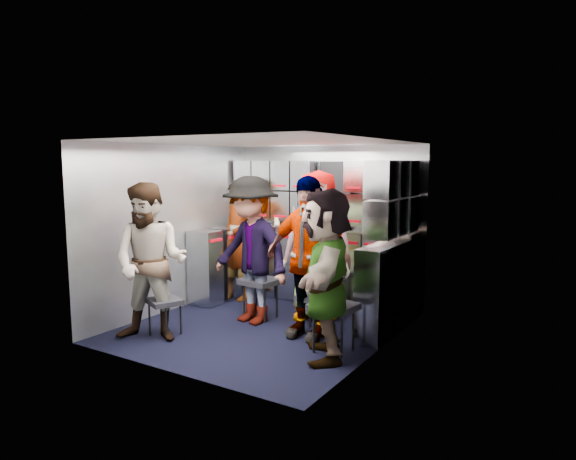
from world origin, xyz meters
The scene contains 29 objects.
floor centered at (0.00, 0.00, 0.00)m, with size 3.00×3.00×0.00m, color black.
wall_back centered at (0.00, 1.50, 1.05)m, with size 2.80×0.04×2.10m, color #969DA4.
wall_left centered at (-1.40, 0.00, 1.05)m, with size 0.04×3.00×2.10m, color #969DA4.
wall_right centered at (1.40, 0.00, 1.05)m, with size 0.04×3.00×2.10m, color #969DA4.
ceiling centered at (0.00, 0.00, 2.10)m, with size 2.80×3.00×0.02m, color silver.
cart_bank_back centered at (0.00, 1.29, 0.49)m, with size 2.68×0.38×0.99m, color #9EA4AE.
cart_bank_left centered at (-1.19, 0.56, 0.49)m, with size 0.38×0.76×0.99m, color #9EA4AE.
counter centered at (0.00, 1.29, 1.01)m, with size 2.68×0.42×0.03m, color #B1B4B9.
locker_bank_back centered at (0.00, 1.35, 1.49)m, with size 2.68×0.28×0.82m, color #9EA4AE.
locker_bank_right centered at (1.25, 0.70, 1.49)m, with size 0.28×1.00×0.82m, color #9EA4AE.
right_cabinet centered at (1.25, 0.60, 0.50)m, with size 0.28×1.20×1.00m, color #9EA4AE.
coffee_niche centered at (0.18, 1.41, 1.47)m, with size 0.46×0.16×0.84m, color black, non-canonical shape.
red_latch_strip centered at (0.00, 1.09, 0.88)m, with size 2.60×0.02×0.03m, color #AA010F.
jump_seat_near_left centered at (-0.76, -0.80, 0.36)m, with size 0.44×0.44×0.41m.
jump_seat_mid_left centered at (-0.23, 0.26, 0.43)m, with size 0.45×0.43×0.49m.
jump_seat_center centered at (0.35, 0.82, 0.42)m, with size 0.43×0.41×0.47m.
jump_seat_mid_right centered at (0.58, 0.16, 0.37)m, with size 0.39×0.37×0.42m.
jump_seat_near_right centered at (1.03, -0.27, 0.43)m, with size 0.45×0.43×0.49m.
attendant_standing centered at (-1.00, 0.84, 0.82)m, with size 0.60×0.39×1.64m, color black.
attendant_arc_a centered at (-0.76, -0.98, 0.84)m, with size 0.81×0.63×1.67m, color black.
attendant_arc_b centered at (-0.23, 0.08, 0.86)m, with size 1.11×0.64×1.72m, color black.
attendant_arc_c centered at (0.35, 0.64, 0.89)m, with size 0.87×0.57×1.79m, color black.
attendant_arc_d centered at (0.58, -0.02, 0.87)m, with size 1.02×0.43×1.74m, color black.
attendant_arc_e centered at (1.03, -0.45, 0.82)m, with size 1.52×0.49×1.64m, color black.
bottle_left centered at (-0.34, 1.24, 1.16)m, with size 0.07×0.07×0.26m, color white.
bottle_mid centered at (0.15, 1.24, 1.16)m, with size 0.06×0.06×0.27m, color white.
bottle_right centered at (0.76, 1.24, 1.16)m, with size 0.07×0.07×0.27m, color white.
cup_left centered at (-0.62, 1.23, 1.08)m, with size 0.08×0.08×0.10m, color beige.
cup_right centered at (0.92, 1.23, 1.08)m, with size 0.09×0.09×0.10m, color beige.
Camera 1 is at (3.24, -4.70, 1.88)m, focal length 32.00 mm.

